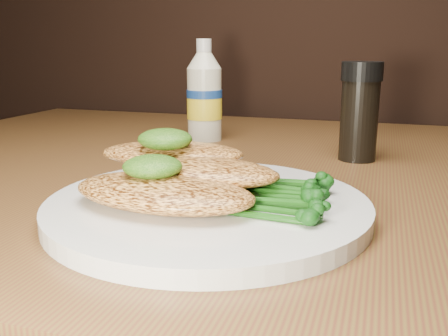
% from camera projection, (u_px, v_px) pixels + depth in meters
% --- Properties ---
extents(plate, '(0.29, 0.29, 0.01)m').
position_uv_depth(plate, '(208.00, 207.00, 0.44)').
color(plate, silver).
rests_on(plate, dining_table).
extents(chicken_front, '(0.17, 0.10, 0.03)m').
position_uv_depth(chicken_front, '(163.00, 192.00, 0.42)').
color(chicken_front, '#EEA14B').
rests_on(chicken_front, plate).
extents(chicken_mid, '(0.16, 0.08, 0.02)m').
position_uv_depth(chicken_mid, '(198.00, 171.00, 0.46)').
color(chicken_mid, '#EEA14B').
rests_on(chicken_mid, plate).
extents(chicken_back, '(0.15, 0.10, 0.02)m').
position_uv_depth(chicken_back, '(172.00, 153.00, 0.49)').
color(chicken_back, '#EEA14B').
rests_on(chicken_back, plate).
extents(pesto_front, '(0.06, 0.05, 0.02)m').
position_uv_depth(pesto_front, '(152.00, 167.00, 0.42)').
color(pesto_front, '#0A3708').
rests_on(pesto_front, chicken_front).
extents(pesto_back, '(0.05, 0.05, 0.02)m').
position_uv_depth(pesto_back, '(165.00, 139.00, 0.47)').
color(pesto_back, '#0A3708').
rests_on(pesto_back, chicken_back).
extents(broccolini_bundle, '(0.15, 0.13, 0.02)m').
position_uv_depth(broccolini_bundle, '(263.00, 190.00, 0.43)').
color(broccolini_bundle, '#174C10').
rests_on(broccolini_bundle, plate).
extents(mayo_bottle, '(0.07, 0.07, 0.16)m').
position_uv_depth(mayo_bottle, '(204.00, 90.00, 0.77)').
color(mayo_bottle, beige).
rests_on(mayo_bottle, dining_table).
extents(pepper_grinder, '(0.05, 0.05, 0.13)m').
position_uv_depth(pepper_grinder, '(360.00, 112.00, 0.64)').
color(pepper_grinder, black).
rests_on(pepper_grinder, dining_table).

